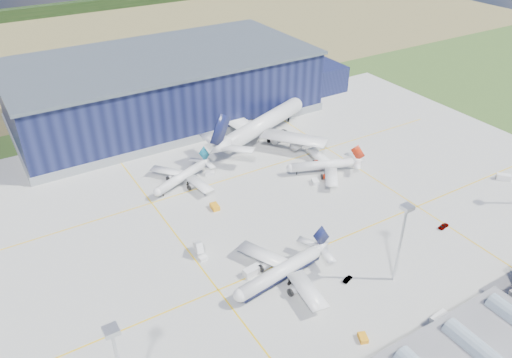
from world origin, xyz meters
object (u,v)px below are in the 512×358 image
Objects in this scene: gse_van_c at (440,319)px; car_b at (348,279)px; gse_cart_a at (315,182)px; airliner_navy at (281,266)px; light_mast_center at (402,232)px; airstair at (199,250)px; hangar at (170,88)px; car_a at (444,226)px; gse_van_b at (504,177)px; airliner_red at (323,161)px; light_mast_west at (117,358)px; gse_tug_c at (215,207)px; airliner_widebody at (263,116)px; gse_van_a at (253,271)px; gse_cart_b at (210,173)px; gse_tug_b at (363,338)px; airliner_regional at (181,173)px.

gse_van_c reaches higher than car_b.
gse_cart_a is 46.80m from car_b.
airliner_navy is 38.85m from gse_van_c.
airliner_navy is (-25.19, 14.41, -10.12)m from light_mast_center.
airstair is (-38.04, 35.00, -13.99)m from light_mast_center.
gse_cart_a is at bearing -76.73° from hangar.
car_a is 1.19× the size of car_b.
gse_van_b reaches higher than car_b.
airstair is (-30.85, -89.81, -10.18)m from hangar.
airliner_red is 6.31× the size of airstair.
light_mast_west reaches higher than car_b.
gse_tug_c is 1.07× the size of car_b.
gse_van_c is (23.05, -67.78, 0.40)m from gse_tug_c.
airliner_navy is 7.23× the size of airstair.
light_mast_west is 5.11× the size of airstair.
airliner_widebody is at bearing -127.09° from airliner_navy.
gse_van_a is 51.82m from gse_cart_b.
light_mast_west is at bearing 109.39° from gse_van_a.
gse_van_a is 1.32× the size of car_a.
airliner_widebody is at bearing -40.49° from gse_cart_b.
light_mast_west is 4.56× the size of gse_van_a.
light_mast_center is 53.55m from airstair.
hangar is 28.75× the size of gse_van_a.
car_b is (-21.28, -41.69, -0.16)m from gse_cart_a.
gse_van_c is (28.29, -36.47, 0.06)m from gse_van_a.
airliner_navy is 8.49× the size of car_a.
airliner_navy is at bearing 62.56° from airliner_red.
light_mast_west is 7.31× the size of gse_cart_b.
gse_tug_b is (-19.72, -10.52, -14.84)m from light_mast_center.
gse_tug_b is at bearing -80.69° from gse_tug_c.
gse_van_a is at bearing -102.15° from hangar.
gse_van_a is at bearing -94.50° from gse_tug_c.
gse_van_b is at bearing 39.34° from gse_tug_b.
gse_tug_c is at bearing -178.31° from gse_cart_b.
light_mast_center is at bearing 50.28° from gse_tug_b.
gse_van_b is 77.78m from car_b.
car_a reaches higher than gse_tug_b.
car_a is at bearing 165.54° from airliner_navy.
light_mast_center is 50.94m from gse_cart_a.
car_b is (-8.86, 21.80, -0.63)m from gse_van_c.
gse_van_b is at bearing -74.59° from airliner_widebody.
car_b is (27.81, -29.20, -0.91)m from airstair.
airliner_widebody is 21.13× the size of gse_tug_b.
gse_van_b is at bearing 6.74° from light_mast_west.
airstair is (-36.67, 51.00, 0.28)m from gse_van_c.
light_mast_west is at bearing 51.85° from airliner_red.
car_b is at bearing 145.02° from gse_van_b.
gse_van_a is 1.04× the size of gse_van_c.
light_mast_center is 75.98m from airliner_regional.
gse_tug_c is 0.90× the size of car_a.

